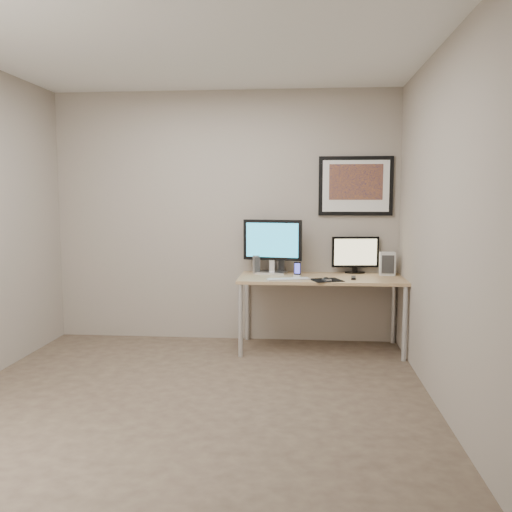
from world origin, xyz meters
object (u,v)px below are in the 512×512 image
at_px(speaker_right, 281,263).
at_px(phone_dock, 297,269).
at_px(fan_unit, 387,264).
at_px(monitor_tv, 355,254).
at_px(desk, 321,283).
at_px(framed_art, 356,186).
at_px(monitor_large, 272,244).
at_px(keyboard, 289,279).
at_px(speaker_left, 256,264).

relative_size(speaker_right, phone_dock, 1.31).
bearing_deg(fan_unit, monitor_tv, 163.39).
bearing_deg(desk, framed_art, 43.46).
xyz_separation_m(framed_art, speaker_right, (-0.76, -0.03, -0.80)).
xyz_separation_m(framed_art, monitor_large, (-0.84, -0.16, -0.59)).
distance_m(framed_art, speaker_right, 1.10).
xyz_separation_m(monitor_large, keyboard, (0.18, -0.38, -0.30)).
bearing_deg(phone_dock, framed_art, 41.10).
bearing_deg(monitor_tv, fan_unit, -25.05).
bearing_deg(monitor_large, desk, -8.34).
bearing_deg(framed_art, speaker_right, -177.48).
bearing_deg(speaker_left, speaker_right, 10.17).
xyz_separation_m(desk, speaker_left, (-0.65, 0.17, 0.16)).
relative_size(monitor_large, phone_dock, 4.10).
bearing_deg(desk, speaker_left, 165.41).
distance_m(monitor_large, fan_unit, 1.17).
height_order(speaker_left, fan_unit, fan_unit).
height_order(framed_art, speaker_right, framed_art).
bearing_deg(speaker_left, desk, -32.23).
bearing_deg(keyboard, fan_unit, 4.61).
bearing_deg(desk, monitor_large, 160.50).
height_order(monitor_large, monitor_tv, monitor_large).
relative_size(desk, monitor_tv, 3.33).
distance_m(desk, speaker_left, 0.69).
xyz_separation_m(desk, phone_dock, (-0.23, 0.00, 0.14)).
relative_size(monitor_large, keyboard, 1.46).
distance_m(desk, monitor_large, 0.64).
bearing_deg(desk, phone_dock, 179.20).
xyz_separation_m(framed_art, fan_unit, (0.31, -0.15, -0.78)).
bearing_deg(phone_dock, monitor_large, 158.14).
xyz_separation_m(desk, keyboard, (-0.31, -0.21, 0.07)).
bearing_deg(speaker_right, framed_art, -4.26).
bearing_deg(keyboard, phone_dock, 52.12).
relative_size(keyboard, fan_unit, 1.79).
xyz_separation_m(monitor_tv, speaker_right, (-0.76, 0.02, -0.11)).
relative_size(speaker_right, fan_unit, 0.83).
distance_m(monitor_tv, keyboard, 0.85).
bearing_deg(keyboard, monitor_tv, 19.28).
bearing_deg(monitor_large, monitor_tv, 18.63).
bearing_deg(monitor_large, framed_art, 21.91).
xyz_separation_m(phone_dock, keyboard, (-0.08, -0.22, -0.07)).
xyz_separation_m(framed_art, keyboard, (-0.66, -0.54, -0.88)).
distance_m(framed_art, keyboard, 1.23).
distance_m(keyboard, fan_unit, 1.06).
bearing_deg(desk, speaker_right, 143.78).
distance_m(monitor_tv, fan_unit, 0.34).
distance_m(monitor_tv, speaker_right, 0.77).
bearing_deg(speaker_left, fan_unit, -17.14).
height_order(monitor_tv, phone_dock, monitor_tv).
bearing_deg(framed_art, phone_dock, -150.55).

